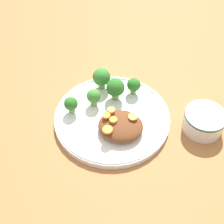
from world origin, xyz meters
The scene contains 14 objects.
ground_plane centered at (0.00, 0.00, 0.00)m, with size 4.00×4.00×0.00m, color #9E6638.
plate centered at (0.00, 0.00, 0.01)m, with size 0.29×0.29×0.02m.
dip_bowl centered at (-0.22, -0.01, 0.03)m, with size 0.10×0.10×0.05m.
stew_mound centered at (-0.03, 0.04, 0.03)m, with size 0.11×0.10×0.03m, color brown.
broccoli_floret_0 centered at (0.05, -0.03, 0.04)m, with size 0.04×0.04×0.05m.
broccoli_floret_1 centered at (0.10, 0.00, 0.04)m, with size 0.03×0.03×0.05m.
broccoli_floret_2 centered at (0.00, -0.06, 0.05)m, with size 0.05×0.05×0.06m.
broccoli_floret_3 centered at (0.04, -0.10, 0.05)m, with size 0.05×0.05×0.06m.
broccoli_floret_4 centered at (-0.04, -0.09, 0.04)m, with size 0.04×0.04×0.05m.
carrot_slice_0 centered at (-0.05, 0.03, 0.05)m, with size 0.02×0.02×0.00m, color orange.
carrot_slice_1 centered at (0.00, 0.07, 0.05)m, with size 0.02×0.02×0.01m, color orange.
carrot_slice_2 centered at (-0.01, 0.04, 0.05)m, with size 0.02×0.02×0.01m, color orange.
carrot_slice_3 centered at (0.01, 0.03, 0.05)m, with size 0.02×0.02×0.01m, color orange.
carrot_slice_4 centered at (0.00, 0.01, 0.05)m, with size 0.02×0.02×0.01m, color orange.
Camera 1 is at (-0.07, 0.50, 0.61)m, focal length 50.00 mm.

